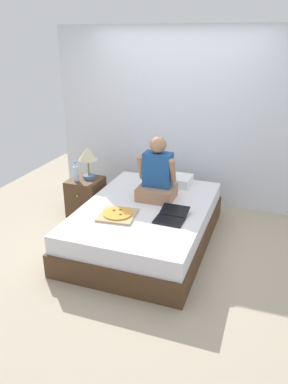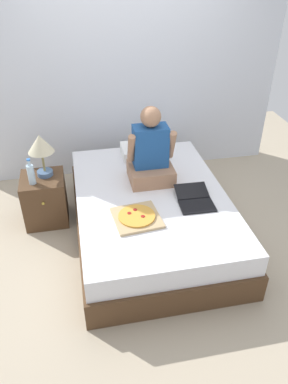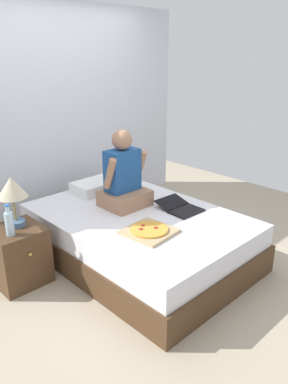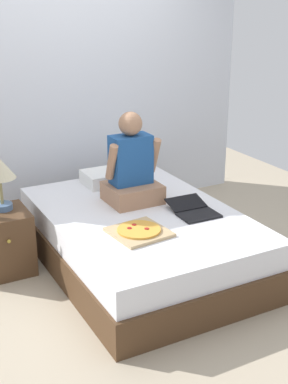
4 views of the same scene
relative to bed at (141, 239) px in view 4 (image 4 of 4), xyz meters
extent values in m
plane|color=tan|center=(0.00, 0.00, -0.24)|extent=(5.75, 5.75, 0.00)
cube|color=silver|center=(0.00, 1.43, 1.01)|extent=(3.75, 0.12, 2.50)
cube|color=#4C331E|center=(0.00, 0.00, -0.10)|extent=(1.49, 2.15, 0.27)
cube|color=white|center=(0.00, 0.00, 0.14)|extent=(1.44, 2.08, 0.21)
cube|color=#4C331E|center=(-1.05, 0.45, 0.02)|extent=(0.44, 0.44, 0.53)
sphere|color=gold|center=(-1.05, 0.21, 0.13)|extent=(0.03, 0.03, 0.03)
cylinder|color=#4C6B93|center=(-1.01, 0.50, 0.31)|extent=(0.16, 0.16, 0.05)
cylinder|color=olive|center=(-1.01, 0.50, 0.45)|extent=(0.02, 0.02, 0.22)
cube|color=white|center=(0.10, 0.79, 0.31)|extent=(0.52, 0.34, 0.12)
cube|color=#A37556|center=(0.05, 0.26, 0.33)|extent=(0.44, 0.40, 0.16)
cube|color=#1E4C8C|center=(0.05, 0.29, 0.62)|extent=(0.34, 0.20, 0.42)
sphere|color=#A37556|center=(0.05, 0.29, 0.93)|extent=(0.20, 0.20, 0.20)
cylinder|color=#A37556|center=(-0.15, 0.24, 0.64)|extent=(0.07, 0.18, 0.32)
cylinder|color=#A37556|center=(0.25, 0.24, 0.64)|extent=(0.07, 0.18, 0.32)
cube|color=black|center=(0.37, -0.29, 0.25)|extent=(0.33, 0.23, 0.02)
cube|color=black|center=(0.38, -0.09, 0.29)|extent=(0.32, 0.20, 0.06)
cube|color=tan|center=(-0.21, -0.36, 0.26)|extent=(0.44, 0.44, 0.03)
cylinder|color=gold|center=(-0.21, -0.36, 0.28)|extent=(0.33, 0.33, 0.02)
cylinder|color=maroon|center=(-0.27, -0.32, 0.29)|extent=(0.04, 0.04, 0.00)
cylinder|color=maroon|center=(-0.16, -0.39, 0.29)|extent=(0.04, 0.04, 0.00)
cylinder|color=maroon|center=(-0.21, -0.28, 0.29)|extent=(0.04, 0.04, 0.00)
camera|label=1|loc=(1.35, -3.80, 2.13)|focal=35.00mm
camera|label=2|loc=(-0.66, -2.95, 2.29)|focal=35.00mm
camera|label=3|loc=(-2.27, -2.44, 1.73)|focal=35.00mm
camera|label=4|loc=(-1.89, -3.60, 1.94)|focal=50.00mm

